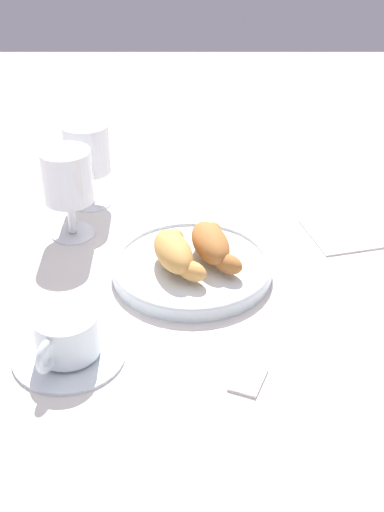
{
  "coord_description": "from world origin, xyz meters",
  "views": [
    {
      "loc": [
        0.79,
        -0.02,
        0.53
      ],
      "look_at": [
        0.01,
        -0.02,
        0.03
      ],
      "focal_mm": 46.6,
      "sensor_mm": 36.0,
      "label": 1
    }
  ],
  "objects_px": {
    "croissant_large": "(175,252)",
    "coffee_cup_near": "(67,340)",
    "pastry_plate": "(192,267)",
    "folded_napkin": "(344,232)",
    "juice_glass_left": "(67,180)",
    "sugar_packet": "(248,378)",
    "croissant_small": "(213,245)",
    "juice_glass_right": "(87,151)"
  },
  "relations": [
    {
      "from": "croissant_large",
      "to": "coffee_cup_near",
      "type": "relative_size",
      "value": 0.96
    },
    {
      "from": "pastry_plate",
      "to": "folded_napkin",
      "type": "distance_m",
      "value": 0.26
    },
    {
      "from": "juice_glass_left",
      "to": "sugar_packet",
      "type": "height_order",
      "value": "juice_glass_left"
    },
    {
      "from": "pastry_plate",
      "to": "juice_glass_left",
      "type": "height_order",
      "value": "juice_glass_left"
    },
    {
      "from": "sugar_packet",
      "to": "folded_napkin",
      "type": "xyz_separation_m",
      "value": [
        -0.33,
        0.17,
        -0.0
      ]
    },
    {
      "from": "folded_napkin",
      "to": "croissant_large",
      "type": "bearing_deg",
      "value": -65.47
    },
    {
      "from": "croissant_large",
      "to": "sugar_packet",
      "type": "relative_size",
      "value": 2.61
    },
    {
      "from": "croissant_small",
      "to": "juice_glass_left",
      "type": "relative_size",
      "value": 0.95
    },
    {
      "from": "coffee_cup_near",
      "to": "juice_glass_right",
      "type": "xyz_separation_m",
      "value": [
        -0.39,
        -0.02,
        0.07
      ]
    },
    {
      "from": "croissant_small",
      "to": "pastry_plate",
      "type": "bearing_deg",
      "value": -70.34
    },
    {
      "from": "croissant_small",
      "to": "sugar_packet",
      "type": "relative_size",
      "value": 2.65
    },
    {
      "from": "coffee_cup_near",
      "to": "juice_glass_right",
      "type": "bearing_deg",
      "value": -176.77
    },
    {
      "from": "coffee_cup_near",
      "to": "croissant_small",
      "type": "bearing_deg",
      "value": 136.66
    },
    {
      "from": "coffee_cup_near",
      "to": "folded_napkin",
      "type": "distance_m",
      "value": 0.48
    },
    {
      "from": "coffee_cup_near",
      "to": "croissant_large",
      "type": "bearing_deg",
      "value": 143.42
    },
    {
      "from": "croissant_large",
      "to": "croissant_small",
      "type": "relative_size",
      "value": 0.98
    },
    {
      "from": "pastry_plate",
      "to": "juice_glass_right",
      "type": "relative_size",
      "value": 1.62
    },
    {
      "from": "croissant_small",
      "to": "coffee_cup_near",
      "type": "distance_m",
      "value": 0.26
    },
    {
      "from": "pastry_plate",
      "to": "coffee_cup_near",
      "type": "xyz_separation_m",
      "value": [
        0.18,
        -0.15,
        0.01
      ]
    },
    {
      "from": "folded_napkin",
      "to": "juice_glass_right",
      "type": "bearing_deg",
      "value": -104.03
    },
    {
      "from": "croissant_small",
      "to": "juice_glass_right",
      "type": "xyz_separation_m",
      "value": [
        -0.2,
        -0.2,
        0.05
      ]
    },
    {
      "from": "coffee_cup_near",
      "to": "sugar_packet",
      "type": "height_order",
      "value": "coffee_cup_near"
    },
    {
      "from": "croissant_large",
      "to": "croissant_small",
      "type": "height_order",
      "value": "same"
    },
    {
      "from": "coffee_cup_near",
      "to": "juice_glass_left",
      "type": "relative_size",
      "value": 0.97
    },
    {
      "from": "pastry_plate",
      "to": "croissant_large",
      "type": "height_order",
      "value": "croissant_large"
    },
    {
      "from": "pastry_plate",
      "to": "croissant_large",
      "type": "relative_size",
      "value": 1.74
    },
    {
      "from": "juice_glass_left",
      "to": "sugar_packet",
      "type": "xyz_separation_m",
      "value": [
        0.33,
        0.25,
        -0.09
      ]
    },
    {
      "from": "croissant_large",
      "to": "juice_glass_right",
      "type": "bearing_deg",
      "value": -146.41
    },
    {
      "from": "coffee_cup_near",
      "to": "juice_glass_right",
      "type": "height_order",
      "value": "juice_glass_right"
    },
    {
      "from": "juice_glass_left",
      "to": "juice_glass_right",
      "type": "relative_size",
      "value": 1.0
    },
    {
      "from": "coffee_cup_near",
      "to": "juice_glass_left",
      "type": "xyz_separation_m",
      "value": [
        -0.29,
        -0.04,
        0.07
      ]
    },
    {
      "from": "pastry_plate",
      "to": "folded_napkin",
      "type": "height_order",
      "value": "pastry_plate"
    },
    {
      "from": "croissant_large",
      "to": "folded_napkin",
      "type": "xyz_separation_m",
      "value": [
        -0.12,
        0.26,
        -0.04
      ]
    },
    {
      "from": "pastry_plate",
      "to": "sugar_packet",
      "type": "bearing_deg",
      "value": 16.47
    },
    {
      "from": "coffee_cup_near",
      "to": "sugar_packet",
      "type": "bearing_deg",
      "value": 79.12
    },
    {
      "from": "pastry_plate",
      "to": "juice_glass_right",
      "type": "bearing_deg",
      "value": -141.41
    },
    {
      "from": "pastry_plate",
      "to": "folded_napkin",
      "type": "xyz_separation_m",
      "value": [
        -0.11,
        0.24,
        -0.01
      ]
    },
    {
      "from": "juice_glass_right",
      "to": "pastry_plate",
      "type": "bearing_deg",
      "value": 38.59
    },
    {
      "from": "pastry_plate",
      "to": "sugar_packet",
      "type": "height_order",
      "value": "pastry_plate"
    },
    {
      "from": "pastry_plate",
      "to": "juice_glass_right",
      "type": "distance_m",
      "value": 0.28
    },
    {
      "from": "juice_glass_right",
      "to": "juice_glass_left",
      "type": "bearing_deg",
      "value": -8.71
    },
    {
      "from": "pastry_plate",
      "to": "juice_glass_left",
      "type": "distance_m",
      "value": 0.23
    }
  ]
}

